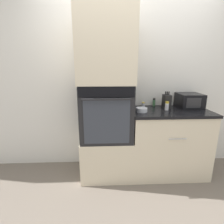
{
  "coord_description": "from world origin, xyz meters",
  "views": [
    {
      "loc": [
        -0.37,
        -1.93,
        1.49
      ],
      "look_at": [
        -0.27,
        0.21,
        0.92
      ],
      "focal_mm": 28.0,
      "sensor_mm": 36.0,
      "label": 1
    }
  ],
  "objects_px": {
    "bowl": "(142,110)",
    "condiment_jar_back": "(165,102)",
    "wall_oven": "(106,111)",
    "condiment_jar_mid": "(154,102)",
    "knife_block": "(167,101)",
    "condiment_jar_far": "(167,106)",
    "microwave": "(189,101)",
    "condiment_jar_near": "(143,104)"
  },
  "relations": [
    {
      "from": "knife_block",
      "to": "bowl",
      "type": "height_order",
      "value": "knife_block"
    },
    {
      "from": "wall_oven",
      "to": "condiment_jar_back",
      "type": "distance_m",
      "value": 0.9
    },
    {
      "from": "condiment_jar_mid",
      "to": "condiment_jar_far",
      "type": "relative_size",
      "value": 1.01
    },
    {
      "from": "microwave",
      "to": "condiment_jar_near",
      "type": "distance_m",
      "value": 0.64
    },
    {
      "from": "microwave",
      "to": "condiment_jar_near",
      "type": "bearing_deg",
      "value": 171.39
    },
    {
      "from": "bowl",
      "to": "condiment_jar_far",
      "type": "relative_size",
      "value": 1.25
    },
    {
      "from": "condiment_jar_mid",
      "to": "condiment_jar_back",
      "type": "relative_size",
      "value": 1.0
    },
    {
      "from": "condiment_jar_far",
      "to": "bowl",
      "type": "bearing_deg",
      "value": -168.32
    },
    {
      "from": "wall_oven",
      "to": "bowl",
      "type": "relative_size",
      "value": 4.88
    },
    {
      "from": "bowl",
      "to": "condiment_jar_mid",
      "type": "height_order",
      "value": "condiment_jar_mid"
    },
    {
      "from": "knife_block",
      "to": "condiment_jar_near",
      "type": "distance_m",
      "value": 0.33
    },
    {
      "from": "wall_oven",
      "to": "condiment_jar_back",
      "type": "relative_size",
      "value": 6.02
    },
    {
      "from": "condiment_jar_near",
      "to": "condiment_jar_far",
      "type": "xyz_separation_m",
      "value": [
        0.27,
        -0.22,
        0.03
      ]
    },
    {
      "from": "condiment_jar_near",
      "to": "bowl",
      "type": "bearing_deg",
      "value": -106.44
    },
    {
      "from": "knife_block",
      "to": "condiment_jar_back",
      "type": "distance_m",
      "value": 0.14
    },
    {
      "from": "condiment_jar_near",
      "to": "condiment_jar_back",
      "type": "height_order",
      "value": "condiment_jar_back"
    },
    {
      "from": "condiment_jar_far",
      "to": "condiment_jar_near",
      "type": "bearing_deg",
      "value": 141.18
    },
    {
      "from": "knife_block",
      "to": "bowl",
      "type": "bearing_deg",
      "value": -154.6
    },
    {
      "from": "condiment_jar_mid",
      "to": "condiment_jar_back",
      "type": "bearing_deg",
      "value": 0.6
    },
    {
      "from": "wall_oven",
      "to": "condiment_jar_mid",
      "type": "bearing_deg",
      "value": 19.48
    },
    {
      "from": "wall_oven",
      "to": "condiment_jar_mid",
      "type": "relative_size",
      "value": 6.04
    },
    {
      "from": "bowl",
      "to": "condiment_jar_mid",
      "type": "xyz_separation_m",
      "value": [
        0.25,
        0.31,
        0.03
      ]
    },
    {
      "from": "wall_oven",
      "to": "microwave",
      "type": "height_order",
      "value": "wall_oven"
    },
    {
      "from": "microwave",
      "to": "condiment_jar_mid",
      "type": "bearing_deg",
      "value": 165.81
    },
    {
      "from": "microwave",
      "to": "condiment_jar_mid",
      "type": "relative_size",
      "value": 2.71
    },
    {
      "from": "bowl",
      "to": "condiment_jar_back",
      "type": "bearing_deg",
      "value": 37.56
    },
    {
      "from": "bowl",
      "to": "condiment_jar_near",
      "type": "xyz_separation_m",
      "value": [
        0.09,
        0.29,
        0.01
      ]
    },
    {
      "from": "condiment_jar_mid",
      "to": "condiment_jar_back",
      "type": "distance_m",
      "value": 0.16
    },
    {
      "from": "microwave",
      "to": "bowl",
      "type": "relative_size",
      "value": 2.19
    },
    {
      "from": "knife_block",
      "to": "condiment_jar_far",
      "type": "height_order",
      "value": "knife_block"
    },
    {
      "from": "condiment_jar_near",
      "to": "condiment_jar_mid",
      "type": "distance_m",
      "value": 0.17
    },
    {
      "from": "knife_block",
      "to": "condiment_jar_back",
      "type": "xyz_separation_m",
      "value": [
        0.02,
        0.13,
        -0.04
      ]
    },
    {
      "from": "condiment_jar_mid",
      "to": "bowl",
      "type": "bearing_deg",
      "value": -128.4
    },
    {
      "from": "bowl",
      "to": "condiment_jar_back",
      "type": "relative_size",
      "value": 1.23
    },
    {
      "from": "microwave",
      "to": "bowl",
      "type": "bearing_deg",
      "value": -164.73
    },
    {
      "from": "microwave",
      "to": "condiment_jar_back",
      "type": "relative_size",
      "value": 2.7
    },
    {
      "from": "wall_oven",
      "to": "microwave",
      "type": "distance_m",
      "value": 1.18
    },
    {
      "from": "wall_oven",
      "to": "condiment_jar_mid",
      "type": "distance_m",
      "value": 0.75
    },
    {
      "from": "microwave",
      "to": "condiment_jar_near",
      "type": "relative_size",
      "value": 4.88
    },
    {
      "from": "microwave",
      "to": "condiment_jar_far",
      "type": "distance_m",
      "value": 0.38
    },
    {
      "from": "condiment_jar_far",
      "to": "knife_block",
      "type": "bearing_deg",
      "value": 73.76
    },
    {
      "from": "wall_oven",
      "to": "condiment_jar_near",
      "type": "bearing_deg",
      "value": 22.7
    }
  ]
}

